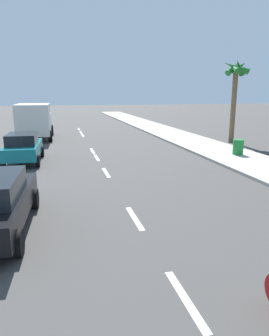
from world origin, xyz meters
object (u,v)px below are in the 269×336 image
palm_tree_far (235,79)px  trash_bin_far (238,147)px  parked_car_teal (23,147)px  delivery_truck (35,120)px

palm_tree_far → trash_bin_far: bearing=-116.6°
palm_tree_far → trash_bin_far: size_ratio=6.98×
parked_car_teal → delivery_truck: (0.07, 9.05, 0.67)m
delivery_truck → trash_bin_far: 15.85m
parked_car_teal → palm_tree_far: 15.36m
trash_bin_far → delivery_truck: bearing=138.7°
parked_car_teal → trash_bin_far: parked_car_teal is taller
parked_car_teal → delivery_truck: size_ratio=0.64×
parked_car_teal → palm_tree_far: palm_tree_far is taller
parked_car_teal → delivery_truck: bearing=91.7°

